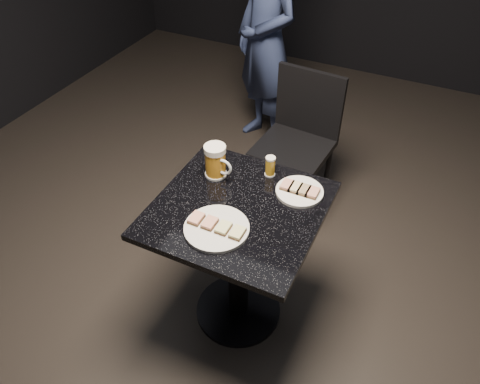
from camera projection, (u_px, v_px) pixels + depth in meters
name	position (u px, v px, depth m)	size (l,w,h in m)	color
floor	(238.00, 311.00, 2.48)	(6.00, 6.00, 0.00)	black
plate_large	(217.00, 228.00, 1.88)	(0.27, 0.27, 0.01)	silver
plate_small	(299.00, 192.00, 2.05)	(0.21, 0.21, 0.01)	white
patron	(266.00, 41.00, 3.16)	(0.58, 0.38, 1.60)	navy
table	(238.00, 246.00, 2.14)	(0.70, 0.70, 0.75)	black
beer_mug	(216.00, 161.00, 2.10)	(0.14, 0.10, 0.16)	silver
beer_tumbler	(270.00, 166.00, 2.12)	(0.05, 0.05, 0.10)	silver
chair	(299.00, 136.00, 2.83)	(0.45, 0.45, 0.88)	black
canapes_on_plate_large	(217.00, 225.00, 1.87)	(0.24, 0.07, 0.02)	#4C3521
canapes_on_plate_small	(300.00, 189.00, 2.04)	(0.17, 0.07, 0.02)	#4C3521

